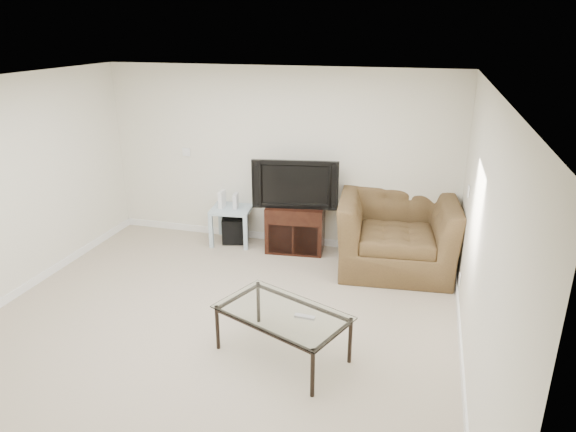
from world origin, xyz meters
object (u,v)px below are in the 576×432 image
(tv_stand, at_px, (296,227))
(recliner, at_px, (397,221))
(television, at_px, (296,182))
(side_table, at_px, (233,224))
(subwoofer, at_px, (235,229))
(coffee_table, at_px, (282,334))

(tv_stand, xyz_separation_m, recliner, (1.40, -0.23, 0.31))
(television, relative_size, side_table, 1.93)
(tv_stand, bearing_deg, television, -90.00)
(subwoofer, relative_size, coffee_table, 0.30)
(recliner, bearing_deg, coffee_table, -116.79)
(recliner, bearing_deg, subwoofer, 168.41)
(tv_stand, bearing_deg, recliner, -15.10)
(recliner, bearing_deg, side_table, 169.12)
(tv_stand, relative_size, television, 0.73)
(television, relative_size, subwoofer, 3.00)
(subwoofer, distance_m, recliner, 2.38)
(television, relative_size, recliner, 0.74)
(side_table, height_order, coffee_table, side_table)
(side_table, relative_size, recliner, 0.38)
(tv_stand, height_order, side_table, tv_stand)
(coffee_table, bearing_deg, television, 101.75)
(side_table, bearing_deg, coffee_table, -59.41)
(subwoofer, height_order, recliner, recliner)
(side_table, relative_size, coffee_table, 0.46)
(subwoofer, distance_m, coffee_table, 2.89)
(television, distance_m, side_table, 1.20)
(tv_stand, xyz_separation_m, subwoofer, (-0.92, 0.03, -0.14))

